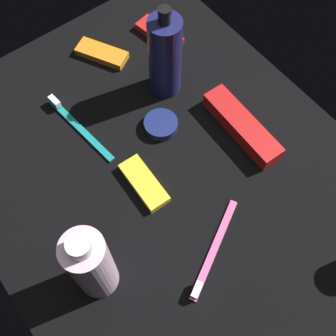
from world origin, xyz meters
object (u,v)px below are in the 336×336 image
Objects in this scene: toothpaste_box_red at (242,126)px; snack_bar_yellow at (144,183)px; toothbrush_teal at (77,124)px; snack_bar_orange at (102,53)px; cream_tin_left at (161,125)px; bodywash_bottle at (91,265)px; lotion_bottle at (165,56)px; snack_bar_red at (159,34)px; toothbrush_pink at (212,254)px.

toothpaste_box_red is 20.82cm from snack_bar_yellow.
toothbrush_teal is at bearing 52.52° from toothpaste_box_red.
snack_bar_orange is 1.65× the size of cream_tin_left.
bodywash_bottle is 19.15cm from snack_bar_yellow.
lotion_bottle is 1.87× the size of snack_bar_red.
snack_bar_yellow is at bearing 86.49° from toothpaste_box_red.
cream_tin_left is at bearing 51.29° from toothpaste_box_red.
lotion_bottle is 1.11× the size of toothpaste_box_red.
snack_bar_red is (8.33, -25.65, 0.14)cm from toothbrush_teal.
lotion_bottle is 1.08× the size of toothbrush_teal.
toothbrush_pink reaches higher than snack_bar_orange.
toothbrush_teal reaches higher than snack_bar_yellow.
bodywash_bottle reaches higher than snack_bar_orange.
toothpaste_box_red reaches higher than snack_bar_orange.
snack_bar_orange is (11.24, -13.16, 0.14)cm from toothbrush_teal.
toothbrush_teal is at bearing 102.07° from snack_bar_orange.
bodywash_bottle is at bearing 64.16° from toothbrush_pink.
bodywash_bottle is at bearing 102.76° from toothpaste_box_red.
bodywash_bottle is 30.00cm from toothbrush_teal.
toothbrush_pink reaches higher than snack_bar_yellow.
toothbrush_pink is 16.73cm from snack_bar_yellow.
bodywash_bottle is at bearing 122.72° from snack_bar_yellow.
lotion_bottle is at bearing 18.12° from toothpaste_box_red.
snack_bar_red is (11.03, -6.95, -7.81)cm from lotion_bottle.
bodywash_bottle is 1.07× the size of toothpaste_box_red.
toothbrush_pink is 0.94× the size of toothpaste_box_red.
snack_bar_yellow is 1.65× the size of cream_tin_left.
lotion_bottle is 16.91cm from snack_bar_orange.
toothpaste_box_red is at bearing -79.34° from bodywash_bottle.
snack_bar_red is (-2.90, -12.49, 0.00)cm from snack_bar_orange.
snack_bar_orange is 1.00× the size of snack_bar_red.
toothbrush_pink is 46.22cm from snack_bar_orange.
toothpaste_box_red is (14.65, -19.46, 0.99)cm from toothbrush_pink.
bodywash_bottle is (-23.46, 31.00, 0.05)cm from lotion_bottle.
toothpaste_box_red is at bearing -53.04° from toothbrush_pink.
bodywash_bottle is 19.84cm from toothbrush_pink.
lotion_bottle is 20.49cm from toothbrush_teal.
snack_bar_yellow is 12.19cm from cream_tin_left.
lotion_bottle is at bearing -44.71° from snack_bar_yellow.
lotion_bottle is at bearing -25.05° from toothbrush_pink.
lotion_bottle is 3.10× the size of cream_tin_left.
lotion_bottle is at bearing -52.88° from bodywash_bottle.
snack_bar_yellow is (-28.62, 10.37, 0.00)cm from snack_bar_orange.
toothbrush_pink is 47.60cm from snack_bar_red.
lotion_bottle reaches higher than toothbrush_pink.
toothbrush_teal is 30.50cm from toothpaste_box_red.
lotion_bottle reaches higher than toothbrush_teal.
lotion_bottle reaches higher than snack_bar_orange.
snack_bar_orange is 20.99cm from cream_tin_left.
toothpaste_box_red is at bearing -129.58° from toothbrush_teal.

